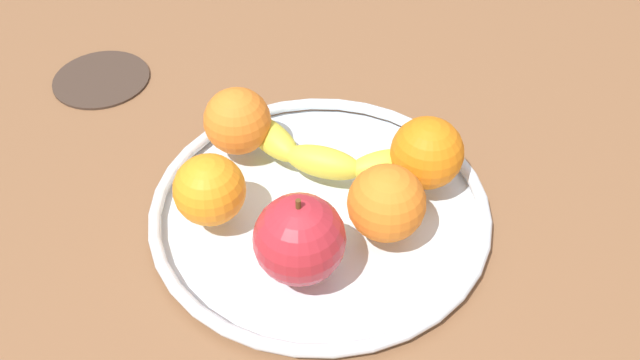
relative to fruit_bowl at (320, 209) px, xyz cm
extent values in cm
cube|color=brown|center=(0.00, 0.00, -2.92)|extent=(161.39, 161.39, 4.00)
cylinder|color=silver|center=(0.00, 0.00, -0.62)|extent=(30.78, 30.78, 0.60)
torus|color=silver|center=(0.00, 0.00, 0.28)|extent=(32.06, 32.06, 1.20)
ellipsoid|color=yellow|center=(-7.86, 4.01, 2.42)|extent=(8.31, 5.52, 3.08)
ellipsoid|color=yellow|center=(-1.63, 3.51, 2.42)|extent=(8.17, 4.47, 3.08)
ellipsoid|color=yellow|center=(3.98, 6.27, 2.42)|extent=(7.82, 7.43, 3.08)
ellipsoid|color=brown|center=(6.58, 8.57, 2.42)|extent=(2.93, 2.94, 2.15)
sphere|color=#B92833|center=(2.37, -7.53, 4.75)|extent=(7.73, 7.73, 7.73)
cylinder|color=#593819|center=(2.37, -7.53, 8.81)|extent=(0.44, 0.44, 1.20)
sphere|color=orange|center=(6.65, 0.10, 4.35)|extent=(6.93, 6.93, 6.93)
sphere|color=orange|center=(-10.95, 2.79, 4.22)|extent=(6.68, 6.68, 6.68)
sphere|color=orange|center=(-7.78, -6.17, 4.15)|extent=(6.53, 6.53, 6.53)
sphere|color=orange|center=(7.11, 7.66, 4.34)|extent=(6.91, 6.91, 6.91)
cylinder|color=#3C2E24|center=(-32.75, 5.78, -0.62)|extent=(11.14, 11.14, 0.60)
camera|label=1|loc=(22.07, -38.58, 48.51)|focal=39.10mm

